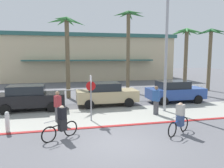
{
  "coord_description": "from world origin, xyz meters",
  "views": [
    {
      "loc": [
        -2.16,
        -8.42,
        3.63
      ],
      "look_at": [
        1.12,
        6.0,
        1.7
      ],
      "focal_mm": 34.94,
      "sensor_mm": 36.0,
      "label": 1
    }
  ],
  "objects": [
    {
      "name": "curb_paint",
      "position": [
        0.0,
        2.2,
        0.01
      ],
      "size": [
        44.0,
        0.24,
        0.03
      ],
      "primitive_type": "cube",
      "color": "maroon",
      "rests_on": "ground"
    },
    {
      "name": "car_tan_2",
      "position": [
        0.9,
        6.95,
        0.87
      ],
      "size": [
        4.4,
        2.02,
        1.69
      ],
      "color": "tan",
      "rests_on": "ground"
    },
    {
      "name": "cyclist_black_1",
      "position": [
        -2.28,
        1.09,
        0.69
      ],
      "size": [
        1.56,
        1.04,
        1.5
      ],
      "color": "black",
      "rests_on": "ground"
    },
    {
      "name": "palm_tree_4",
      "position": [
        12.72,
        11.45,
        4.83
      ],
      "size": [
        3.2,
        3.34,
        6.39
      ],
      "color": "brown",
      "rests_on": "ground"
    },
    {
      "name": "streetlight_curb",
      "position": [
        4.32,
        4.26,
        4.28
      ],
      "size": [
        0.24,
        2.54,
        7.5
      ],
      "color": "#9EA0A5",
      "rests_on": "ground"
    },
    {
      "name": "ground_plane",
      "position": [
        0.0,
        10.0,
        0.0
      ],
      "size": [
        80.0,
        80.0,
        0.0
      ],
      "primitive_type": "plane",
      "color": "#5B5B60"
    },
    {
      "name": "car_black_1",
      "position": [
        -4.34,
        6.69,
        0.87
      ],
      "size": [
        4.4,
        2.02,
        1.69
      ],
      "color": "black",
      "rests_on": "ground"
    },
    {
      "name": "stop_sign_bike_lane",
      "position": [
        -0.67,
        3.39,
        1.68
      ],
      "size": [
        0.52,
        0.56,
        2.56
      ],
      "color": "gray",
      "rests_on": "ground"
    },
    {
      "name": "pedestrian_1",
      "position": [
        -2.48,
        3.67,
        0.79
      ],
      "size": [
        0.44,
        0.48,
        1.7
      ],
      "color": "#4C4C51",
      "rests_on": "ground"
    },
    {
      "name": "sidewalk_strip",
      "position": [
        0.0,
        4.2,
        0.01
      ],
      "size": [
        44.0,
        4.0,
        0.02
      ],
      "primitive_type": "cube",
      "color": "#9E9E93",
      "rests_on": "ground"
    },
    {
      "name": "car_blue_3",
      "position": [
        6.34,
        6.85,
        0.87
      ],
      "size": [
        4.4,
        2.02,
        1.69
      ],
      "color": "#284793",
      "rests_on": "ground"
    },
    {
      "name": "cyclist_blue_0",
      "position": [
        3.11,
        0.5,
        0.69
      ],
      "size": [
        1.58,
        1.0,
        1.5
      ],
      "color": "black",
      "rests_on": "ground"
    },
    {
      "name": "pedestrian_0",
      "position": [
        3.4,
        3.79,
        0.84
      ],
      "size": [
        0.45,
        0.48,
        1.8
      ],
      "color": "#4C4C51",
      "rests_on": "ground"
    },
    {
      "name": "palm_tree_1",
      "position": [
        -1.76,
        10.4,
        5.0
      ],
      "size": [
        3.18,
        3.23,
        6.83
      ],
      "color": "brown",
      "rests_on": "ground"
    },
    {
      "name": "bollard_1",
      "position": [
        -4.8,
        2.51,
        0.52
      ],
      "size": [
        0.2,
        0.2,
        1.0
      ],
      "color": "white",
      "rests_on": "ground"
    },
    {
      "name": "palm_tree_2",
      "position": [
        4.33,
        12.64,
        5.79
      ],
      "size": [
        3.35,
        3.44,
        8.01
      ],
      "color": "brown",
      "rests_on": "ground"
    },
    {
      "name": "rail_fence",
      "position": [
        0.0,
        8.5,
        0.84
      ],
      "size": [
        19.87,
        0.08,
        1.04
      ],
      "color": "white",
      "rests_on": "ground"
    },
    {
      "name": "building_backdrop",
      "position": [
        1.63,
        27.15,
        3.39
      ],
      "size": [
        26.06,
        11.73,
        6.75
      ],
      "color": "beige",
      "rests_on": "ground"
    },
    {
      "name": "palm_tree_3",
      "position": [
        9.62,
        10.91,
        4.91
      ],
      "size": [
        3.04,
        3.32,
        6.28
      ],
      "color": "brown",
      "rests_on": "ground"
    }
  ]
}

